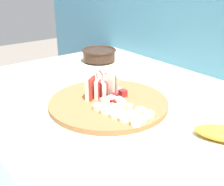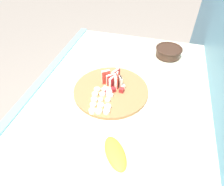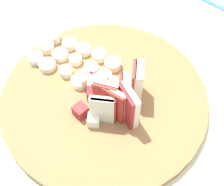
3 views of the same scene
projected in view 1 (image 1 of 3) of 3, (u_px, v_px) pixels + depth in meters
tile_backsplash at (203, 115)px, 1.11m from camera, size 2.40×0.04×1.52m
cutting_board at (108, 102)px, 0.79m from camera, size 0.34×0.34×0.01m
apple_wedge_fan at (102, 86)px, 0.80m from camera, size 0.08×0.10×0.07m
apple_dice_pile at (115, 98)px, 0.78m from camera, size 0.09×0.10×0.02m
banana_slice_rows at (122, 110)px, 0.71m from camera, size 0.17×0.10×0.02m
ceramic_bowl at (99, 54)px, 1.18m from camera, size 0.15×0.15×0.05m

